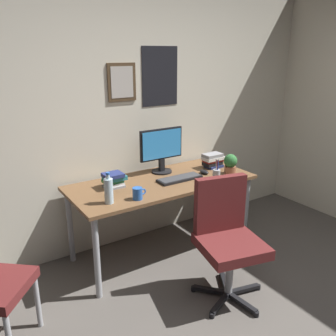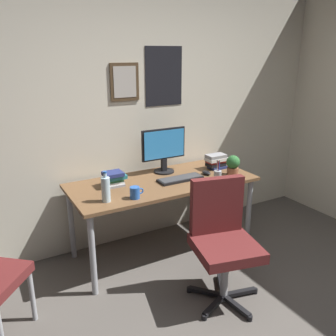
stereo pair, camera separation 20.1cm
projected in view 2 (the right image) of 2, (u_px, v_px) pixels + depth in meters
wall_back at (139, 112)px, 3.47m from camera, size 4.40×0.10×2.60m
desk at (163, 188)px, 3.30m from camera, size 1.71×0.74×0.73m
office_chair at (222, 235)px, 2.72m from camera, size 0.58×0.58×0.95m
monitor at (164, 148)px, 3.45m from camera, size 0.46×0.20×0.43m
keyboard at (180, 179)px, 3.29m from camera, size 0.43×0.15×0.03m
computer_mouse at (206, 173)px, 3.44m from camera, size 0.06×0.11×0.04m
water_bottle at (106, 189)px, 2.79m from camera, size 0.07×0.07×0.25m
coffee_mug_near at (135, 193)px, 2.87m from camera, size 0.12×0.08×0.10m
potted_plant at (233, 165)px, 3.40m from camera, size 0.13×0.13×0.19m
pen_cup at (218, 175)px, 3.26m from camera, size 0.07×0.07×0.20m
book_stack_left at (114, 178)px, 3.14m from camera, size 0.20×0.16×0.13m
book_stack_right at (216, 161)px, 3.61m from camera, size 0.22×0.13×0.15m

